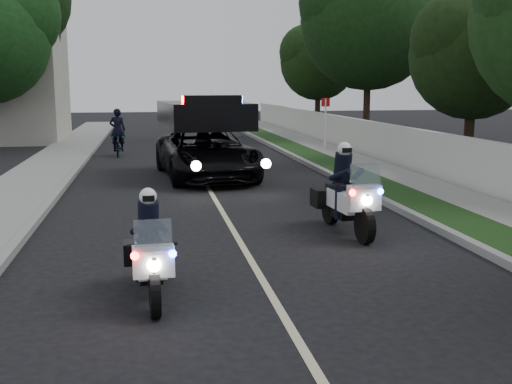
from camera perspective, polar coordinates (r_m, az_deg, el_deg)
The scene contains 17 objects.
ground at distance 9.06m, azimuth 1.35°, elevation -9.29°, with size 120.00×120.00×0.00m, color black.
curb_right at distance 19.50m, azimuth 7.56°, elevation 1.19°, with size 0.20×60.00×0.15m, color gray.
grass_verge at distance 19.71m, azimuth 9.51°, elevation 1.24°, with size 1.20×60.00×0.16m, color #193814.
sidewalk_right at distance 20.18m, azimuth 13.00°, elevation 1.32°, with size 1.40×60.00×0.16m, color gray.
property_wall at distance 20.50m, azimuth 15.66°, elevation 3.23°, with size 0.22×60.00×1.50m, color beige.
curb_left at distance 18.79m, azimuth -17.07°, elevation 0.52°, with size 0.20×60.00×0.15m, color gray.
sidewalk_left at distance 18.96m, azimuth -20.37°, elevation 0.42°, with size 2.00×60.00×0.16m, color gray.
lane_marking at distance 18.71m, azimuth -4.52°, elevation 0.66°, with size 0.12×50.00×0.01m, color #BFB78C.
police_moto_left at distance 9.06m, azimuth -9.46°, elevation -9.44°, with size 0.64×1.82×1.55m, color white, non-canonical shape.
police_moto_right at distance 12.82m, azimuth 8.11°, elevation -3.67°, with size 0.75×2.15×1.83m, color silver, non-canonical shape.
police_suv at distance 20.09m, azimuth -4.50°, elevation 1.28°, with size 2.68×5.80×2.82m, color black.
bicycle at distance 26.73m, azimuth -12.37°, elevation 3.20°, with size 0.56×1.61×0.84m, color black.
cyclist at distance 26.73m, azimuth -12.37°, elevation 3.20°, with size 0.64×0.42×1.77m, color black.
sign_post at distance 27.94m, azimuth 6.25°, elevation 3.65°, with size 0.38×0.38×2.43m, color #B51C0C, non-canonical shape.
tree_right_c at distance 24.67m, azimuth 18.61°, elevation 2.38°, with size 4.62×4.62×7.69m, color black, non-canonical shape.
tree_right_d at distance 34.61m, azimuth 9.92°, elevation 4.73°, with size 7.24×7.24×12.07m, color #163712, non-canonical shape.
tree_right_e at distance 43.31m, azimuth 5.57°, elevation 5.82°, with size 5.14×5.14×8.57m, color #193611, non-canonical shape.
Camera 1 is at (-1.65, -8.40, 2.96)m, focal length 44.08 mm.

